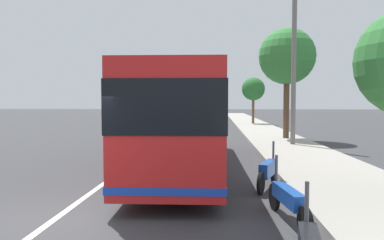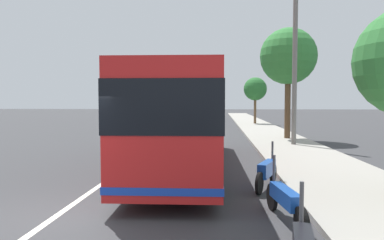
# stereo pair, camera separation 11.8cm
# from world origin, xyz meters

# --- Properties ---
(ground_plane) EXTENTS (220.00, 220.00, 0.00)m
(ground_plane) POSITION_xyz_m (0.00, 0.00, 0.00)
(ground_plane) COLOR #38383A
(sidewalk_curb) EXTENTS (110.00, 3.60, 0.14)m
(sidewalk_curb) POSITION_xyz_m (10.00, -7.03, 0.07)
(sidewalk_curb) COLOR #9E998E
(sidewalk_curb) RESTS_ON ground
(lane_divider_line) EXTENTS (110.00, 0.16, 0.01)m
(lane_divider_line) POSITION_xyz_m (10.00, 0.00, 0.00)
(lane_divider_line) COLOR silver
(lane_divider_line) RESTS_ON ground
(coach_bus) EXTENTS (12.28, 2.83, 3.30)m
(coach_bus) POSITION_xyz_m (6.11, -2.09, 1.89)
(coach_bus) COLOR red
(coach_bus) RESTS_ON ground
(motorcycle_angled) EXTENTS (2.29, 0.43, 1.24)m
(motorcycle_angled) POSITION_xyz_m (0.13, -4.69, 0.46)
(motorcycle_angled) COLOR black
(motorcycle_angled) RESTS_ON ground
(motorcycle_far_end) EXTENTS (2.01, 0.85, 1.24)m
(motorcycle_far_end) POSITION_xyz_m (2.97, -4.72, 0.46)
(motorcycle_far_end) COLOR black
(motorcycle_far_end) RESTS_ON ground
(car_oncoming) EXTENTS (3.97, 2.05, 1.45)m
(car_oncoming) POSITION_xyz_m (27.96, -2.42, 0.67)
(car_oncoming) COLOR silver
(car_oncoming) RESTS_ON ground
(car_behind_bus) EXTENTS (4.37, 2.08, 1.52)m
(car_behind_bus) POSITION_xyz_m (37.70, -2.87, 0.72)
(car_behind_bus) COLOR navy
(car_behind_bus) RESTS_ON ground
(car_ahead_same_lane) EXTENTS (4.34, 2.05, 1.46)m
(car_ahead_same_lane) POSITION_xyz_m (26.23, 2.40, 0.68)
(car_ahead_same_lane) COLOR red
(car_ahead_same_lane) RESTS_ON ground
(car_side_street) EXTENTS (4.71, 2.06, 1.59)m
(car_side_street) POSITION_xyz_m (45.39, -1.91, 0.76)
(car_side_street) COLOR gold
(car_side_street) RESTS_ON ground
(roadside_tree_mid_block) EXTENTS (3.47, 3.47, 6.94)m
(roadside_tree_mid_block) POSITION_xyz_m (15.47, -7.64, 5.17)
(roadside_tree_mid_block) COLOR brown
(roadside_tree_mid_block) RESTS_ON ground
(roadside_tree_far_block) EXTENTS (2.41, 2.41, 4.96)m
(roadside_tree_far_block) POSITION_xyz_m (30.51, -7.17, 3.72)
(roadside_tree_far_block) COLOR brown
(roadside_tree_far_block) RESTS_ON ground
(utility_pole) EXTENTS (0.25, 0.25, 8.33)m
(utility_pole) POSITION_xyz_m (12.23, -7.37, 4.16)
(utility_pole) COLOR slate
(utility_pole) RESTS_ON ground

